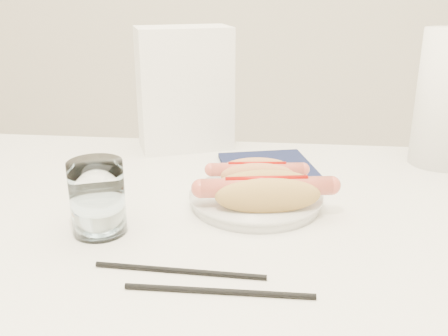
# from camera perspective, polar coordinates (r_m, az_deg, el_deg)

# --- Properties ---
(table) EXTENTS (1.20, 0.80, 0.75)m
(table) POSITION_cam_1_polar(r_m,az_deg,el_deg) (0.83, -1.81, -9.21)
(table) COLOR white
(table) RESTS_ON ground
(plate) EXTENTS (0.26, 0.26, 0.02)m
(plate) POSITION_cam_1_polar(r_m,az_deg,el_deg) (0.84, 3.56, -3.61)
(plate) COLOR silver
(plate) RESTS_ON table
(hotdog_left) EXTENTS (0.16, 0.08, 0.04)m
(hotdog_left) POSITION_cam_1_polar(r_m,az_deg,el_deg) (0.87, 3.71, -0.57)
(hotdog_left) COLOR tan
(hotdog_left) RESTS_ON plate
(hotdog_right) EXTENTS (0.20, 0.10, 0.05)m
(hotdog_right) POSITION_cam_1_polar(r_m,az_deg,el_deg) (0.78, 4.75, -2.70)
(hotdog_right) COLOR tan
(hotdog_right) RESTS_ON plate
(water_glass) EXTENTS (0.08, 0.08, 0.11)m
(water_glass) POSITION_cam_1_polar(r_m,az_deg,el_deg) (0.75, -13.97, -3.23)
(water_glass) COLOR white
(water_glass) RESTS_ON table
(chopstick_near) EXTENTS (0.23, 0.01, 0.01)m
(chopstick_near) POSITION_cam_1_polar(r_m,az_deg,el_deg) (0.61, -0.55, -13.62)
(chopstick_near) COLOR black
(chopstick_near) RESTS_ON table
(chopstick_far) EXTENTS (0.22, 0.02, 0.01)m
(chopstick_far) POSITION_cam_1_polar(r_m,az_deg,el_deg) (0.66, -4.98, -11.37)
(chopstick_far) COLOR black
(chopstick_far) RESTS_ON table
(napkin_box) EXTENTS (0.22, 0.17, 0.26)m
(napkin_box) POSITION_cam_1_polar(r_m,az_deg,el_deg) (1.10, -4.45, 8.81)
(napkin_box) COLOR white
(napkin_box) RESTS_ON table
(navy_napkin) EXTENTS (0.21, 0.21, 0.01)m
(navy_napkin) POSITION_cam_1_polar(r_m,az_deg,el_deg) (1.00, 4.89, 0.15)
(navy_napkin) COLOR #131A3D
(navy_napkin) RESTS_ON table
(paper_towel_roll) EXTENTS (0.13, 0.13, 0.26)m
(paper_towel_roll) POSITION_cam_1_polar(r_m,az_deg,el_deg) (1.08, 23.73, 7.12)
(paper_towel_roll) COLOR white
(paper_towel_roll) RESTS_ON table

